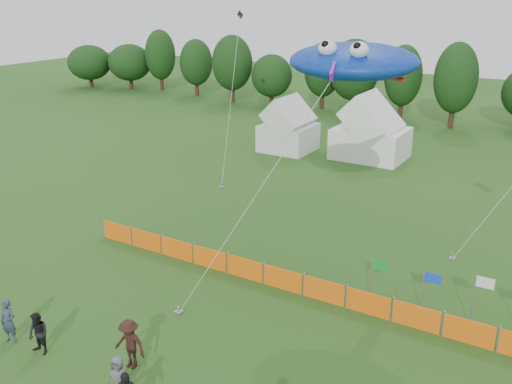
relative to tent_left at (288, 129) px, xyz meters
The scene contains 11 objects.
treeline 20.43m from the tent_left, 52.87° to the left, with size 104.57×8.78×8.36m.
tent_left is the anchor object (origin of this frame).
tent_right 6.76m from the tent_left, 11.33° to the left, with size 5.54×4.43×3.91m.
barrier_fence 23.47m from the tent_left, 62.44° to the right, with size 21.90×0.06×1.00m.
flag_row 27.77m from the tent_left, 44.73° to the right, with size 10.73×0.72×2.24m.
spectator_a 29.96m from the tent_left, 82.49° to the right, with size 0.65×0.43×1.79m, color #2F3B4E.
spectator_b 30.11m from the tent_left, 79.50° to the right, with size 0.80×0.63×1.65m, color black.
spectator_c 29.83m from the tent_left, 72.63° to the right, with size 1.22×0.70×1.89m, color black.
spectator_e 31.39m from the tent_left, 72.02° to the right, with size 0.75×0.49×1.54m, color #57575C.
stingray_kite 22.95m from the tent_left, 54.49° to the right, with size 7.68×14.28×10.84m.
small_kite_dark 6.61m from the tent_left, 114.90° to the right, with size 6.07×11.44×11.08m.
Camera 1 is at (10.89, -11.98, 12.71)m, focal length 40.00 mm.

